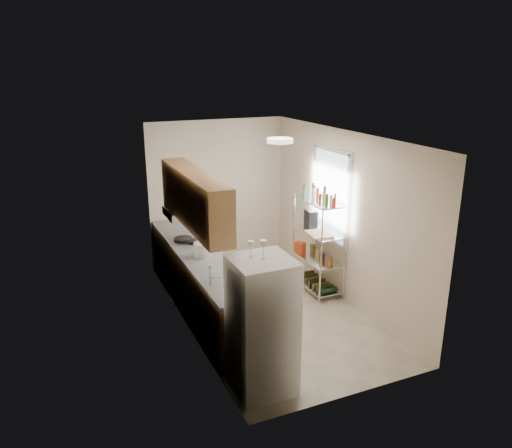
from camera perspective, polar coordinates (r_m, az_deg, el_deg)
The scene contains 16 objects.
room at distance 7.08m, azimuth 1.53°, elevation -0.38°, with size 2.52×4.42×2.62m.
counter_run at distance 7.46m, azimuth -6.42°, elevation -6.49°, with size 0.63×3.51×0.90m.
upper_cabinets at distance 6.66m, azimuth -7.06°, elevation 2.90°, with size 0.33×2.20×0.72m, color #B87F4E.
range_hood at distance 7.53m, azimuth -8.31°, elevation 1.29°, with size 0.50×0.60×0.12m, color #B7BABC.
window at distance 7.87m, azimuth 8.57°, elevation 3.21°, with size 0.06×1.00×1.46m, color white.
bakers_rack at distance 7.84m, azimuth 7.27°, elevation -0.16°, with size 0.45×0.90×1.73m.
ceiling_dome at distance 6.52m, azimuth 2.76°, elevation 9.52°, with size 0.34×0.34×0.06m, color white.
refrigerator at distance 5.55m, azimuth 0.67°, elevation -11.58°, with size 0.65×0.65×1.57m, color white.
wine_glass_a at distance 5.24m, azimuth -0.58°, elevation -2.87°, with size 0.06×0.06×0.18m, color silver, non-canonical shape.
wine_glass_b at distance 5.19m, azimuth 0.85°, elevation -2.93°, with size 0.07×0.07×0.21m, color silver, non-canonical shape.
rice_cooker at distance 7.12m, azimuth -6.14°, elevation -2.93°, with size 0.25×0.25×0.20m, color silver.
frying_pan_large at distance 7.79m, azimuth -8.31°, elevation -1.75°, with size 0.29×0.29×0.05m, color black.
frying_pan_small at distance 7.69m, azimuth -7.13°, elevation -1.99°, with size 0.21×0.21×0.04m, color black.
cutting_board at distance 7.70m, azimuth 7.22°, elevation -1.15°, with size 0.33×0.42×0.03m, color tan.
espresso_machine at distance 8.12m, azimuth 6.29°, elevation 0.78°, with size 0.15×0.23×0.27m, color black.
storage_bag at distance 8.19m, azimuth 5.08°, elevation -2.67°, with size 0.11×0.16×0.18m, color #B63A16.
Camera 1 is at (-2.87, -6.08, 3.51)m, focal length 35.00 mm.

